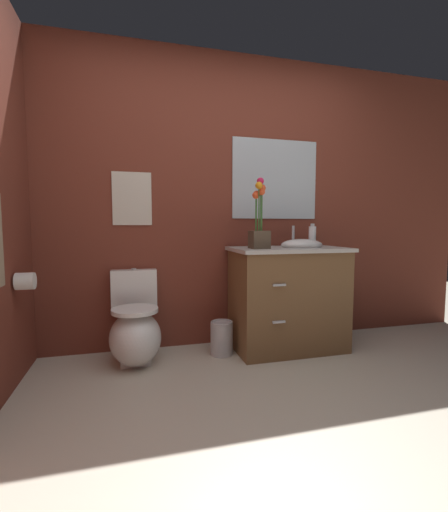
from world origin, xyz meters
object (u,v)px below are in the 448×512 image
soap_bottle (312,236)px  wall_poster (132,199)px  flower_vase (259,225)px  trash_bin (222,338)px  toilet (135,331)px  vanity_cabinet (288,297)px  wall_mirror (275,179)px  toilet_paper_roll (25,281)px

soap_bottle → wall_poster: wall_poster is taller
flower_vase → wall_poster: size_ratio=1.31×
trash_bin → toilet: bearing=178.0°
flower_vase → vanity_cabinet: bearing=14.1°
vanity_cabinet → trash_bin: bearing=179.7°
flower_vase → wall_mirror: wall_mirror is taller
toilet → flower_vase: (0.96, -0.10, 0.80)m
toilet → wall_mirror: wall_mirror is taller
soap_bottle → vanity_cabinet: bearing=-157.8°
toilet → toilet_paper_roll: 0.83m
vanity_cabinet → wall_poster: bearing=166.7°
vanity_cabinet → trash_bin: vanity_cabinet is taller
wall_poster → wall_mirror: (1.24, 0.00, 0.20)m
vanity_cabinet → flower_vase: bearing=-165.9°
flower_vase → toilet_paper_roll: flower_vase is taller
vanity_cabinet → toilet_paper_roll: (-1.93, -0.17, 0.24)m
toilet → wall_mirror: (1.24, 0.27, 1.21)m
toilet_paper_roll → toilet: bearing=16.1°
wall_poster → toilet_paper_roll: 1.00m
vanity_cabinet → flower_vase: 0.67m
vanity_cabinet → trash_bin: size_ratio=3.81×
wall_mirror → toilet: bearing=-167.9°
soap_bottle → trash_bin: size_ratio=0.73×
wall_mirror → toilet_paper_roll: 2.12m
flower_vase → toilet_paper_roll: 1.68m
toilet_paper_roll → wall_mirror: bearing=13.6°
soap_bottle → wall_mirror: wall_mirror is taller
soap_bottle → wall_poster: bearing=173.3°
wall_poster → wall_mirror: 1.26m
wall_poster → toilet_paper_roll: bearing=-145.6°
toilet → vanity_cabinet: bearing=-1.2°
toilet → soap_bottle: bearing=3.3°
vanity_cabinet → soap_bottle: 0.59m
toilet → wall_poster: (-0.00, 0.27, 1.01)m
wall_mirror → vanity_cabinet: bearing=-89.5°
trash_bin → wall_mirror: size_ratio=0.34×
wall_mirror → flower_vase: bearing=-128.1°
vanity_cabinet → wall_poster: 1.52m
wall_poster → flower_vase: bearing=-21.0°
wall_mirror → toilet_paper_roll: size_ratio=7.27×
soap_bottle → wall_mirror: 0.60m
toilet → vanity_cabinet: 1.26m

